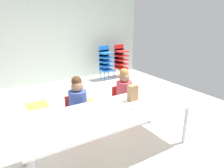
{
  "coord_description": "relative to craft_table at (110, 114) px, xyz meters",
  "views": [
    {
      "loc": [
        -1.22,
        -2.74,
        1.74
      ],
      "look_at": [
        0.18,
        -0.49,
        0.86
      ],
      "focal_mm": 33.69,
      "sensor_mm": 36.0,
      "label": 1
    }
  ],
  "objects": [
    {
      "name": "kid_chair_red_stack",
      "position": [
        2.16,
        2.95,
        -0.05
      ],
      "size": [
        0.32,
        0.3,
        0.92
      ],
      "color": "red",
      "rests_on": "ground_plane"
    },
    {
      "name": "paper_plate_center_table",
      "position": [
        -0.54,
        0.09,
        0.05
      ],
      "size": [
        0.18,
        0.18,
        0.01
      ],
      "primitive_type": "cylinder",
      "color": "white",
      "rests_on": "craft_table"
    },
    {
      "name": "ground_plane",
      "position": [
        -0.0,
        0.75,
        -0.57
      ],
      "size": [
        5.92,
        5.45,
        0.02
      ],
      "color": "silver"
    },
    {
      "name": "seated_child_middle_seat",
      "position": [
        0.65,
        0.63,
        -0.01
      ],
      "size": [
        0.34,
        0.34,
        0.92
      ],
      "color": "red",
      "rests_on": "ground_plane"
    },
    {
      "name": "kid_chair_blue_stack",
      "position": [
        1.66,
        2.95,
        -0.05
      ],
      "size": [
        0.32,
        0.3,
        0.92
      ],
      "color": "blue",
      "rests_on": "ground_plane"
    },
    {
      "name": "paper_bag_brown",
      "position": [
        0.44,
        0.13,
        0.15
      ],
      "size": [
        0.13,
        0.09,
        0.22
      ],
      "primitive_type": "cube",
      "color": "#9E754C",
      "rests_on": "craft_table"
    },
    {
      "name": "donut_powdered_on_plate",
      "position": [
        0.3,
        -0.12,
        0.07
      ],
      "size": [
        0.11,
        0.11,
        0.03
      ],
      "primitive_type": "torus",
      "color": "white",
      "rests_on": "craft_table"
    },
    {
      "name": "paper_plate_near_edge",
      "position": [
        0.3,
        -0.12,
        0.05
      ],
      "size": [
        0.18,
        0.18,
        0.01
      ],
      "primitive_type": "cylinder",
      "color": "white",
      "rests_on": "craft_table"
    },
    {
      "name": "seated_child_near_camera",
      "position": [
        -0.16,
        0.63,
        -0.01
      ],
      "size": [
        0.32,
        0.31,
        0.92
      ],
      "color": "red",
      "rests_on": "ground_plane"
    },
    {
      "name": "back_wall",
      "position": [
        -0.0,
        3.47,
        0.7
      ],
      "size": [
        5.92,
        0.1,
        2.53
      ],
      "primitive_type": "cube",
      "color": "#B2C1B7",
      "rests_on": "ground_plane"
    },
    {
      "name": "craft_table",
      "position": [
        0.0,
        0.0,
        0.0
      ],
      "size": [
        2.17,
        0.81,
        0.61
      ],
      "color": "white",
      "rests_on": "ground_plane"
    }
  ]
}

